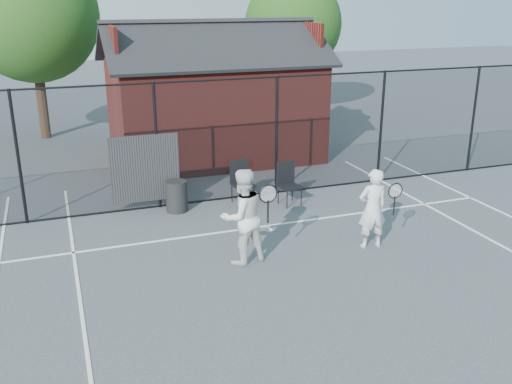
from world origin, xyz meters
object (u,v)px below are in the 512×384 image
object	(u,v)px
player_front	(373,208)
player_back	(243,216)
waste_bin	(177,196)
chair_right	(243,183)
chair_left	(290,185)
clubhouse	(213,106)

from	to	relation	value
player_front	player_back	bearing A→B (deg)	175.15
waste_bin	chair_right	bearing A→B (deg)	0.00
player_back	chair_left	world-z (taller)	player_back
clubhouse	chair_right	xyz separation A→B (m)	(-0.53, -4.40, -1.09)
chair_left	waste_bin	bearing A→B (deg)	160.28
player_back	chair_right	size ratio (longest dim) A/B	1.79
chair_right	waste_bin	xyz separation A→B (m)	(-1.65, 0.00, -0.15)
chair_right	clubhouse	bearing A→B (deg)	75.90
player_front	waste_bin	xyz separation A→B (m)	(-3.25, 3.32, -0.45)
player_back	clubhouse	bearing A→B (deg)	78.15
chair_right	waste_bin	bearing A→B (deg)	172.71
player_back	waste_bin	size ratio (longest dim) A/B	2.50
player_front	chair_right	size ratio (longest dim) A/B	1.59
player_back	waste_bin	world-z (taller)	player_back
player_back	chair_right	distance (m)	3.29
waste_bin	chair_left	bearing A→B (deg)	-10.60
clubhouse	player_front	world-z (taller)	clubhouse
player_back	chair_left	xyz separation A→B (m)	(2.07, 2.59, -0.42)
player_back	chair_right	bearing A→B (deg)	71.30
chair_right	chair_left	bearing A→B (deg)	-33.26
player_front	player_back	world-z (taller)	player_back
chair_left	waste_bin	world-z (taller)	chair_left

